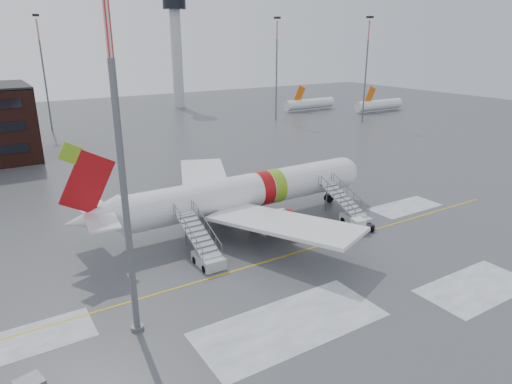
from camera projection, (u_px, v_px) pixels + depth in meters
ground at (280, 252)px, 43.81m from camera, size 260.00×260.00×0.00m
airliner at (239, 194)px, 49.70m from camera, size 35.03×32.97×11.18m
airstair_fwd at (351, 213)px, 50.52m from camera, size 2.05×7.70×3.48m
airstair_aft at (205, 252)px, 41.49m from camera, size 2.05×7.70×3.48m
pushback_tug at (360, 226)px, 48.38m from camera, size 2.67×2.21×1.40m
light_mast_near at (121, 164)px, 28.30m from camera, size 1.20×1.20×23.28m
control_tower at (176, 41)px, 129.15m from camera, size 6.40×6.40×30.00m
light_mast_far_ne at (277, 63)px, 110.25m from camera, size 1.20×1.20×24.25m
light_mast_far_n at (43, 66)px, 97.99m from camera, size 1.20×1.20×24.25m
light_mast_far_e at (366, 63)px, 107.05m from camera, size 1.20×1.20×24.25m
distant_aircraft at (333, 112)px, 126.59m from camera, size 35.00×18.00×8.00m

